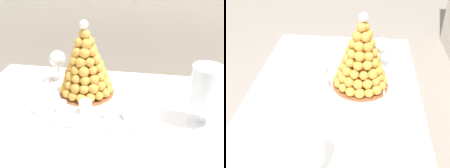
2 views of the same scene
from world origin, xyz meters
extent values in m
cylinder|color=brown|center=(-0.66, -0.31, 0.36)|extent=(0.04, 0.04, 0.72)
cylinder|color=brown|center=(-0.66, 0.31, 0.36)|extent=(0.04, 0.04, 0.72)
cube|color=brown|center=(0.00, 0.00, 0.73)|extent=(1.44, 0.74, 0.02)
cube|color=white|center=(0.00, 0.00, 0.74)|extent=(1.50, 0.80, 0.00)
cube|color=white|center=(0.00, -0.40, 0.58)|extent=(1.50, 0.01, 0.33)
cube|color=white|center=(0.00, 0.40, 0.58)|extent=(1.50, 0.01, 0.33)
cube|color=white|center=(-0.75, 0.00, 0.58)|extent=(0.01, 0.80, 0.33)
cube|color=white|center=(-0.17, 0.04, 0.75)|extent=(0.53, 0.39, 0.01)
cube|color=white|center=(-0.17, -0.16, 0.76)|extent=(0.53, 0.01, 0.02)
cube|color=white|center=(-0.17, 0.23, 0.76)|extent=(0.53, 0.01, 0.02)
cube|color=white|center=(-0.44, 0.04, 0.76)|extent=(0.01, 0.39, 0.02)
cube|color=white|center=(0.09, 0.04, 0.76)|extent=(0.01, 0.39, 0.02)
cylinder|color=white|center=(-0.17, 0.04, 0.75)|extent=(0.36, 0.36, 0.00)
cylinder|color=brown|center=(-0.21, 0.12, 0.76)|extent=(0.27, 0.27, 0.01)
cone|color=#BA7D31|center=(-0.21, 0.12, 0.92)|extent=(0.18, 0.18, 0.31)
sphere|color=gold|center=(-0.10, 0.12, 0.78)|extent=(0.05, 0.05, 0.05)
sphere|color=gold|center=(-0.11, 0.16, 0.78)|extent=(0.04, 0.04, 0.04)
sphere|color=gold|center=(-0.13, 0.20, 0.78)|extent=(0.05, 0.05, 0.05)
sphere|color=gold|center=(-0.17, 0.22, 0.79)|extent=(0.04, 0.04, 0.04)
sphere|color=gold|center=(-0.21, 0.23, 0.78)|extent=(0.04, 0.04, 0.04)
sphere|color=gold|center=(-0.25, 0.22, 0.78)|extent=(0.05, 0.05, 0.05)
sphere|color=gold|center=(-0.28, 0.20, 0.78)|extent=(0.05, 0.05, 0.05)
sphere|color=gold|center=(-0.31, 0.16, 0.79)|extent=(0.04, 0.04, 0.04)
sphere|color=gold|center=(-0.32, 0.12, 0.78)|extent=(0.04, 0.04, 0.04)
sphere|color=gold|center=(-0.31, 0.08, 0.78)|extent=(0.05, 0.05, 0.05)
sphere|color=gold|center=(-0.28, 0.05, 0.78)|extent=(0.05, 0.05, 0.05)
sphere|color=gold|center=(-0.25, 0.02, 0.79)|extent=(0.04, 0.04, 0.04)
sphere|color=gold|center=(-0.21, 0.01, 0.78)|extent=(0.05, 0.05, 0.05)
sphere|color=gold|center=(-0.17, 0.02, 0.79)|extent=(0.04, 0.04, 0.04)
sphere|color=gold|center=(-0.13, 0.05, 0.79)|extent=(0.04, 0.04, 0.04)
sphere|color=gold|center=(-0.11, 0.08, 0.78)|extent=(0.04, 0.04, 0.04)
sphere|color=gold|center=(-0.12, 0.15, 0.82)|extent=(0.04, 0.04, 0.04)
sphere|color=gold|center=(-0.14, 0.19, 0.82)|extent=(0.04, 0.04, 0.04)
sphere|color=gold|center=(-0.18, 0.21, 0.82)|extent=(0.04, 0.04, 0.04)
sphere|color=gold|center=(-0.22, 0.21, 0.82)|extent=(0.05, 0.05, 0.05)
sphere|color=gold|center=(-0.26, 0.20, 0.82)|extent=(0.05, 0.05, 0.05)
sphere|color=gold|center=(-0.29, 0.17, 0.82)|extent=(0.04, 0.04, 0.04)
sphere|color=gold|center=(-0.30, 0.13, 0.82)|extent=(0.05, 0.05, 0.05)
sphere|color=gold|center=(-0.30, 0.09, 0.82)|extent=(0.04, 0.04, 0.04)
sphere|color=gold|center=(-0.27, 0.05, 0.82)|extent=(0.04, 0.04, 0.04)
sphere|color=gold|center=(-0.24, 0.03, 0.82)|extent=(0.05, 0.05, 0.05)
sphere|color=gold|center=(-0.20, 0.03, 0.82)|extent=(0.04, 0.04, 0.04)
sphere|color=gold|center=(-0.16, 0.04, 0.82)|extent=(0.05, 0.05, 0.05)
sphere|color=gold|center=(-0.13, 0.07, 0.82)|extent=(0.05, 0.05, 0.05)
sphere|color=gold|center=(-0.12, 0.11, 0.82)|extent=(0.04, 0.04, 0.04)
sphere|color=gold|center=(-0.15, 0.17, 0.86)|extent=(0.05, 0.05, 0.05)
sphere|color=gold|center=(-0.18, 0.20, 0.86)|extent=(0.05, 0.05, 0.05)
sphere|color=gold|center=(-0.22, 0.20, 0.86)|extent=(0.04, 0.04, 0.04)
sphere|color=gold|center=(-0.26, 0.18, 0.86)|extent=(0.04, 0.04, 0.04)
sphere|color=gold|center=(-0.28, 0.15, 0.86)|extent=(0.05, 0.05, 0.05)
sphere|color=gold|center=(-0.29, 0.11, 0.86)|extent=(0.05, 0.05, 0.05)
sphere|color=gold|center=(-0.27, 0.07, 0.86)|extent=(0.05, 0.05, 0.05)
sphere|color=gold|center=(-0.24, 0.05, 0.86)|extent=(0.04, 0.04, 0.04)
sphere|color=gold|center=(-0.20, 0.04, 0.86)|extent=(0.04, 0.04, 0.04)
sphere|color=gold|center=(-0.16, 0.06, 0.86)|extent=(0.05, 0.05, 0.05)
sphere|color=gold|center=(-0.13, 0.09, 0.86)|extent=(0.04, 0.04, 0.04)
sphere|color=gold|center=(-0.13, 0.13, 0.86)|extent=(0.04, 0.04, 0.04)
sphere|color=gold|center=(-0.18, 0.18, 0.90)|extent=(0.04, 0.04, 0.04)
sphere|color=gold|center=(-0.22, 0.19, 0.90)|extent=(0.04, 0.04, 0.04)
sphere|color=gold|center=(-0.25, 0.17, 0.90)|extent=(0.04, 0.04, 0.04)
sphere|color=gold|center=(-0.27, 0.13, 0.90)|extent=(0.04, 0.04, 0.04)
sphere|color=gold|center=(-0.27, 0.09, 0.90)|extent=(0.04, 0.04, 0.04)
sphere|color=gold|center=(-0.24, 0.06, 0.90)|extent=(0.04, 0.04, 0.04)
sphere|color=gold|center=(-0.20, 0.06, 0.90)|extent=(0.05, 0.05, 0.05)
sphere|color=gold|center=(-0.17, 0.07, 0.90)|extent=(0.04, 0.04, 0.04)
sphere|color=gold|center=(-0.15, 0.11, 0.90)|extent=(0.04, 0.04, 0.04)
sphere|color=gold|center=(-0.15, 0.15, 0.90)|extent=(0.04, 0.04, 0.04)
sphere|color=gold|center=(-0.20, 0.17, 0.94)|extent=(0.04, 0.04, 0.04)
sphere|color=gold|center=(-0.24, 0.16, 0.94)|extent=(0.04, 0.04, 0.04)
sphere|color=gold|center=(-0.26, 0.13, 0.94)|extent=(0.05, 0.05, 0.05)
sphere|color=gold|center=(-0.25, 0.09, 0.94)|extent=(0.05, 0.05, 0.05)
sphere|color=gold|center=(-0.22, 0.07, 0.94)|extent=(0.05, 0.05, 0.05)
sphere|color=gold|center=(-0.18, 0.08, 0.94)|extent=(0.04, 0.04, 0.04)
sphere|color=gold|center=(-0.16, 0.11, 0.94)|extent=(0.05, 0.05, 0.05)
sphere|color=gold|center=(-0.17, 0.15, 0.94)|extent=(0.04, 0.04, 0.04)
sphere|color=gold|center=(-0.22, 0.16, 0.98)|extent=(0.04, 0.04, 0.04)
sphere|color=gold|center=(-0.24, 0.13, 0.98)|extent=(0.05, 0.05, 0.05)
sphere|color=gold|center=(-0.24, 0.10, 0.97)|extent=(0.05, 0.05, 0.05)
sphere|color=gold|center=(-0.20, 0.08, 0.98)|extent=(0.05, 0.05, 0.05)
sphere|color=gold|center=(-0.17, 0.11, 0.98)|extent=(0.04, 0.04, 0.04)
sphere|color=gold|center=(-0.18, 0.15, 0.98)|extent=(0.05, 0.05, 0.05)
sphere|color=gold|center=(-0.22, 0.14, 1.01)|extent=(0.05, 0.05, 0.05)
sphere|color=gold|center=(-0.23, 0.11, 1.02)|extent=(0.04, 0.04, 0.04)
sphere|color=gold|center=(-0.20, 0.10, 1.01)|extent=(0.05, 0.05, 0.05)
sphere|color=gold|center=(-0.19, 0.13, 1.02)|extent=(0.04, 0.04, 0.04)
sphere|color=gold|center=(-0.22, 0.13, 1.05)|extent=(0.04, 0.04, 0.04)
sphere|color=gold|center=(-0.20, 0.11, 1.05)|extent=(0.04, 0.04, 0.04)
sphere|color=white|center=(-0.21, 0.12, 1.10)|extent=(0.04, 0.04, 0.04)
cylinder|color=silver|center=(-0.38, -0.07, 0.78)|extent=(0.06, 0.06, 0.05)
cylinder|color=#F4EAC6|center=(-0.38, -0.07, 0.76)|extent=(0.05, 0.05, 0.02)
cylinder|color=white|center=(-0.38, -0.07, 0.78)|extent=(0.05, 0.05, 0.02)
sphere|color=brown|center=(-0.38, -0.07, 0.79)|extent=(0.02, 0.02, 0.02)
cylinder|color=silver|center=(-0.28, -0.06, 0.78)|extent=(0.05, 0.05, 0.05)
cylinder|color=brown|center=(-0.28, -0.06, 0.76)|extent=(0.04, 0.04, 0.02)
cylinder|color=#8C603D|center=(-0.28, -0.06, 0.78)|extent=(0.04, 0.04, 0.02)
sphere|color=brown|center=(-0.28, -0.07, 0.80)|extent=(0.01, 0.01, 0.01)
cylinder|color=silver|center=(-0.17, -0.05, 0.78)|extent=(0.06, 0.06, 0.06)
cylinder|color=gold|center=(-0.17, -0.05, 0.77)|extent=(0.05, 0.05, 0.02)
cylinder|color=#EAC166|center=(-0.17, -0.05, 0.79)|extent=(0.05, 0.05, 0.02)
sphere|color=brown|center=(-0.17, -0.05, 0.80)|extent=(0.02, 0.02, 0.02)
cylinder|color=silver|center=(-0.07, -0.06, 0.78)|extent=(0.05, 0.05, 0.05)
cylinder|color=#F4EAC6|center=(-0.07, -0.06, 0.76)|extent=(0.05, 0.05, 0.02)
cylinder|color=white|center=(-0.07, -0.06, 0.78)|extent=(0.05, 0.05, 0.01)
sphere|color=brown|center=(-0.07, -0.06, 0.79)|extent=(0.02, 0.02, 0.02)
cylinder|color=silver|center=(0.02, -0.05, 0.78)|extent=(0.06, 0.06, 0.05)
cylinder|color=brown|center=(0.02, -0.05, 0.76)|extent=(0.06, 0.06, 0.02)
cylinder|color=#8C603D|center=(0.02, -0.05, 0.78)|extent=(0.06, 0.06, 0.01)
sphere|color=brown|center=(0.01, -0.06, 0.79)|extent=(0.02, 0.02, 0.02)
cylinder|color=white|center=(-0.37, 0.02, 0.77)|extent=(0.09, 0.09, 0.03)
cylinder|color=#F2CC59|center=(-0.37, 0.02, 0.78)|extent=(0.08, 0.08, 0.00)
cylinder|color=white|center=(0.31, -0.04, 0.78)|extent=(0.02, 0.02, 0.07)
cylinder|color=white|center=(0.31, -0.04, 0.91)|extent=(0.12, 0.12, 0.19)
cylinder|color=yellow|center=(0.32, -0.04, 0.83)|extent=(0.05, 0.05, 0.04)
cylinder|color=pink|center=(0.31, -0.02, 0.83)|extent=(0.05, 0.04, 0.04)
cylinder|color=#72B2E0|center=(0.31, -0.05, 0.83)|extent=(0.05, 0.05, 0.04)
cylinder|color=#72B2E0|center=(0.34, -0.02, 0.85)|extent=(0.05, 0.05, 0.05)
cylinder|color=#D199D8|center=(0.29, -0.03, 0.85)|extent=(0.06, 0.05, 0.05)
cylinder|color=#F9A54C|center=(0.31, -0.07, 0.85)|extent=(0.05, 0.04, 0.05)
cylinder|color=#9ED860|center=(0.32, -0.02, 0.87)|extent=(0.05, 0.04, 0.04)
cylinder|color=yellow|center=(0.28, -0.04, 0.87)|extent=(0.04, 0.04, 0.04)
cylinder|color=yellow|center=(0.32, -0.05, 0.87)|extent=(0.05, 0.04, 0.05)
cylinder|color=#E54C47|center=(0.30, -0.01, 0.89)|extent=(0.05, 0.05, 0.05)
cylinder|color=#F9A54C|center=(0.29, -0.04, 0.89)|extent=(0.05, 0.05, 0.04)
cylinder|color=yellow|center=(0.31, -0.07, 0.89)|extent=(0.05, 0.05, 0.04)
cylinder|color=#72B2E0|center=(0.32, -0.03, 0.89)|extent=(0.04, 0.04, 0.03)
cylinder|color=#9ED860|center=(0.29, -0.02, 0.91)|extent=(0.06, 0.04, 0.06)
cylinder|color=#E54C47|center=(0.30, -0.06, 0.91)|extent=(0.05, 0.04, 0.05)
cylinder|color=yellow|center=(0.32, -0.05, 0.91)|extent=(0.04, 0.04, 0.04)
cylinder|color=#F9A54C|center=(0.32, -0.02, 0.91)|extent=(0.05, 0.04, 0.05)
cylinder|color=yellow|center=(0.29, -0.03, 0.93)|extent=(0.06, 0.04, 0.06)
cylinder|color=#D199D8|center=(0.31, -0.07, 0.93)|extent=(0.06, 0.05, 0.06)
cylinder|color=#9ED860|center=(0.32, -0.04, 0.93)|extent=(0.05, 0.04, 0.05)
cylinder|color=#F9A54C|center=(0.31, -0.02, 0.93)|extent=(0.05, 0.04, 0.04)
cylinder|color=pink|center=(0.28, -0.05, 0.95)|extent=(0.06, 0.05, 0.05)
cylinder|color=yellow|center=(0.32, -0.06, 0.95)|extent=(0.05, 0.04, 0.04)
cylinder|color=#72B2E0|center=(0.32, -0.03, 0.95)|extent=(0.05, 0.04, 0.05)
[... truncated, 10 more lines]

